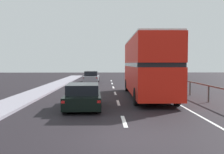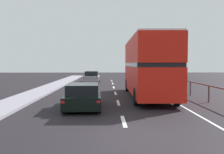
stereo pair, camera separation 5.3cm
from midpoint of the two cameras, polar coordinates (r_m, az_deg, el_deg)
name	(u,v)px [view 1 (the left image)]	position (r m, az deg, el deg)	size (l,w,h in m)	color
ground_plane	(129,137)	(8.76, 3.47, -13.01)	(74.81, 120.00, 0.10)	black
lane_paint_markings	(152,100)	(17.16, 8.60, -4.96)	(3.62, 46.00, 0.01)	silver
bridge_side_railing	(199,86)	(18.54, 18.30, -1.83)	(0.10, 42.00, 1.06)	#454C47
double_decker_bus_red	(147,66)	(18.50, 7.62, 2.47)	(2.68, 10.69, 4.11)	red
hatchback_car_near	(83,96)	(13.89, -6.45, -4.21)	(1.99, 4.37, 1.30)	black
sedan_car_ahead	(91,77)	(32.82, -4.55, 0.02)	(1.86, 4.61, 1.41)	gray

